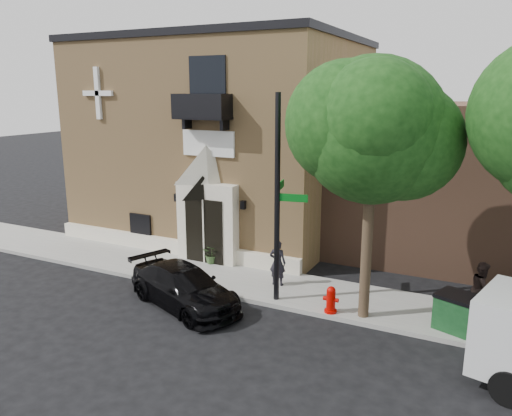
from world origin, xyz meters
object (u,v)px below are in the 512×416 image
at_px(fire_hydrant, 331,300).
at_px(pedestrian_far, 482,288).
at_px(street_sign, 278,200).
at_px(black_sedan, 184,287).
at_px(dumpster, 466,315).
at_px(pedestrian_near, 278,263).

relative_size(fire_hydrant, pedestrian_far, 0.51).
xyz_separation_m(street_sign, pedestrian_far, (6.12, 1.77, -2.55)).
xyz_separation_m(street_sign, fire_hydrant, (1.93, -0.20, -2.96)).
xyz_separation_m(black_sedan, dumpster, (8.43, 1.78, 0.03)).
height_order(black_sedan, dumpster, black_sedan).
height_order(dumpster, pedestrian_far, pedestrian_far).
bearing_deg(fire_hydrant, dumpster, 6.26).
height_order(fire_hydrant, pedestrian_near, pedestrian_near).
xyz_separation_m(black_sedan, pedestrian_far, (8.75, 3.33, 0.32)).
xyz_separation_m(black_sedan, fire_hydrant, (4.57, 1.36, -0.09)).
bearing_deg(dumpster, black_sedan, -147.46).
bearing_deg(dumpster, fire_hydrant, -153.12).
height_order(dumpster, pedestrian_near, pedestrian_near).
relative_size(fire_hydrant, pedestrian_near, 0.52).
xyz_separation_m(pedestrian_near, pedestrian_far, (6.61, 0.63, 0.01)).
bearing_deg(street_sign, pedestrian_far, 4.43).
relative_size(street_sign, fire_hydrant, 7.84).
height_order(street_sign, fire_hydrant, street_sign).
distance_m(black_sedan, dumpster, 8.61).
distance_m(black_sedan, pedestrian_far, 9.37).
relative_size(street_sign, pedestrian_near, 4.08).
bearing_deg(pedestrian_near, pedestrian_far, 179.91).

